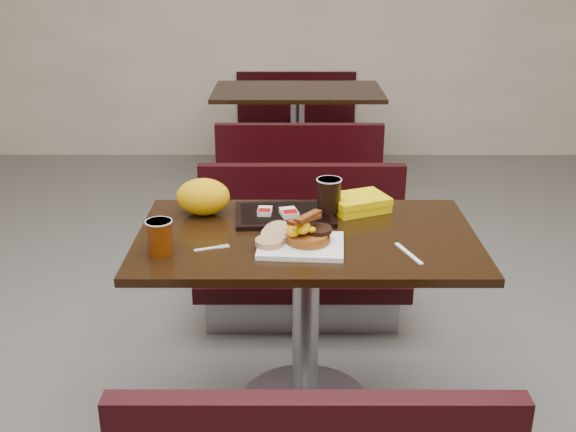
{
  "coord_description": "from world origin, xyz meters",
  "views": [
    {
      "loc": [
        -0.06,
        -2.2,
        1.7
      ],
      "look_at": [
        -0.07,
        -0.0,
        0.82
      ],
      "focal_mm": 42.24,
      "sensor_mm": 36.0,
      "label": 1
    }
  ],
  "objects_px": {
    "table_far": "(297,141)",
    "bench_far_n": "(296,120)",
    "pancake_stack": "(308,237)",
    "clamshell": "(359,203)",
    "knife": "(409,253)",
    "table_near": "(306,326)",
    "bench_near_n": "(302,251)",
    "coffee_cup_near": "(160,237)",
    "hashbrown_sleeve_left": "(265,211)",
    "fork": "(207,249)",
    "coffee_cup_far": "(329,195)",
    "platter": "(301,245)",
    "paper_bag": "(203,197)",
    "hashbrown_sleeve_right": "(289,213)",
    "bench_far_s": "(299,172)",
    "tray": "(284,215)"
  },
  "relations": [
    {
      "from": "fork",
      "to": "tray",
      "type": "height_order",
      "value": "tray"
    },
    {
      "from": "bench_far_n",
      "to": "platter",
      "type": "relative_size",
      "value": 3.5
    },
    {
      "from": "platter",
      "to": "knife",
      "type": "relative_size",
      "value": 1.65
    },
    {
      "from": "knife",
      "to": "paper_bag",
      "type": "bearing_deg",
      "value": -135.88
    },
    {
      "from": "paper_bag",
      "to": "table_near",
      "type": "bearing_deg",
      "value": -26.66
    },
    {
      "from": "table_far",
      "to": "coffee_cup_near",
      "type": "height_order",
      "value": "coffee_cup_near"
    },
    {
      "from": "paper_bag",
      "to": "hashbrown_sleeve_right",
      "type": "bearing_deg",
      "value": -10.12
    },
    {
      "from": "bench_near_n",
      "to": "knife",
      "type": "distance_m",
      "value": 1.01
    },
    {
      "from": "bench_near_n",
      "to": "hashbrown_sleeve_right",
      "type": "relative_size",
      "value": 12.62
    },
    {
      "from": "knife",
      "to": "coffee_cup_far",
      "type": "relative_size",
      "value": 1.41
    },
    {
      "from": "table_far",
      "to": "bench_far_n",
      "type": "xyz_separation_m",
      "value": [
        0.0,
        0.7,
        -0.02
      ]
    },
    {
      "from": "bench_near_n",
      "to": "clamshell",
      "type": "relative_size",
      "value": 4.72
    },
    {
      "from": "bench_far_s",
      "to": "pancake_stack",
      "type": "xyz_separation_m",
      "value": [
        0.0,
        -2.0,
        0.42
      ]
    },
    {
      "from": "pancake_stack",
      "to": "hashbrown_sleeve_left",
      "type": "distance_m",
      "value": 0.3
    },
    {
      "from": "table_near",
      "to": "coffee_cup_far",
      "type": "xyz_separation_m",
      "value": [
        0.09,
        0.19,
        0.45
      ]
    },
    {
      "from": "clamshell",
      "to": "coffee_cup_far",
      "type": "bearing_deg",
      "value": 177.8
    },
    {
      "from": "coffee_cup_far",
      "to": "platter",
      "type": "bearing_deg",
      "value": -109.6
    },
    {
      "from": "knife",
      "to": "clamshell",
      "type": "height_order",
      "value": "clamshell"
    },
    {
      "from": "knife",
      "to": "coffee_cup_near",
      "type": "bearing_deg",
      "value": -109.64
    },
    {
      "from": "bench_far_s",
      "to": "tray",
      "type": "bearing_deg",
      "value": -92.63
    },
    {
      "from": "coffee_cup_near",
      "to": "clamshell",
      "type": "relative_size",
      "value": 0.55
    },
    {
      "from": "bench_near_n",
      "to": "coffee_cup_near",
      "type": "height_order",
      "value": "coffee_cup_near"
    },
    {
      "from": "hashbrown_sleeve_left",
      "to": "fork",
      "type": "bearing_deg",
      "value": -119.71
    },
    {
      "from": "bench_far_n",
      "to": "knife",
      "type": "distance_m",
      "value": 3.5
    },
    {
      "from": "coffee_cup_near",
      "to": "fork",
      "type": "bearing_deg",
      "value": 12.66
    },
    {
      "from": "paper_bag",
      "to": "bench_near_n",
      "type": "bearing_deg",
      "value": 52.63
    },
    {
      "from": "coffee_cup_far",
      "to": "table_near",
      "type": "bearing_deg",
      "value": -114.53
    },
    {
      "from": "bench_near_n",
      "to": "clamshell",
      "type": "xyz_separation_m",
      "value": [
        0.21,
        -0.46,
        0.42
      ]
    },
    {
      "from": "platter",
      "to": "paper_bag",
      "type": "xyz_separation_m",
      "value": [
        -0.36,
        0.31,
        0.06
      ]
    },
    {
      "from": "coffee_cup_near",
      "to": "hashbrown_sleeve_right",
      "type": "xyz_separation_m",
      "value": [
        0.43,
        0.3,
        -0.03
      ]
    },
    {
      "from": "bench_far_s",
      "to": "hashbrown_sleeve_right",
      "type": "distance_m",
      "value": 1.81
    },
    {
      "from": "platter",
      "to": "hashbrown_sleeve_right",
      "type": "distance_m",
      "value": 0.26
    },
    {
      "from": "coffee_cup_near",
      "to": "fork",
      "type": "relative_size",
      "value": 0.96
    },
    {
      "from": "hashbrown_sleeve_right",
      "to": "coffee_cup_far",
      "type": "bearing_deg",
      "value": 5.67
    },
    {
      "from": "coffee_cup_near",
      "to": "paper_bag",
      "type": "distance_m",
      "value": 0.37
    },
    {
      "from": "bench_near_n",
      "to": "pancake_stack",
      "type": "distance_m",
      "value": 0.91
    },
    {
      "from": "coffee_cup_far",
      "to": "hashbrown_sleeve_left",
      "type": "bearing_deg",
      "value": -171.63
    },
    {
      "from": "fork",
      "to": "hashbrown_sleeve_right",
      "type": "xyz_separation_m",
      "value": [
        0.28,
        0.26,
        0.03
      ]
    },
    {
      "from": "table_far",
      "to": "pancake_stack",
      "type": "distance_m",
      "value": 2.73
    },
    {
      "from": "platter",
      "to": "coffee_cup_far",
      "type": "relative_size",
      "value": 2.32
    },
    {
      "from": "knife",
      "to": "table_near",
      "type": "bearing_deg",
      "value": -135.7
    },
    {
      "from": "knife",
      "to": "platter",
      "type": "bearing_deg",
      "value": -117.17
    },
    {
      "from": "bench_near_n",
      "to": "pancake_stack",
      "type": "relative_size",
      "value": 6.65
    },
    {
      "from": "clamshell",
      "to": "table_near",
      "type": "bearing_deg",
      "value": -153.92
    },
    {
      "from": "table_near",
      "to": "bench_near_n",
      "type": "relative_size",
      "value": 1.2
    },
    {
      "from": "platter",
      "to": "hashbrown_sleeve_right",
      "type": "height_order",
      "value": "hashbrown_sleeve_right"
    },
    {
      "from": "pancake_stack",
      "to": "clamshell",
      "type": "xyz_separation_m",
      "value": [
        0.2,
        0.34,
        -0.0
      ]
    },
    {
      "from": "bench_far_s",
      "to": "bench_far_n",
      "type": "relative_size",
      "value": 1.0
    },
    {
      "from": "platter",
      "to": "pancake_stack",
      "type": "bearing_deg",
      "value": 36.69
    },
    {
      "from": "bench_far_s",
      "to": "coffee_cup_near",
      "type": "relative_size",
      "value": 8.62
    }
  ]
}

